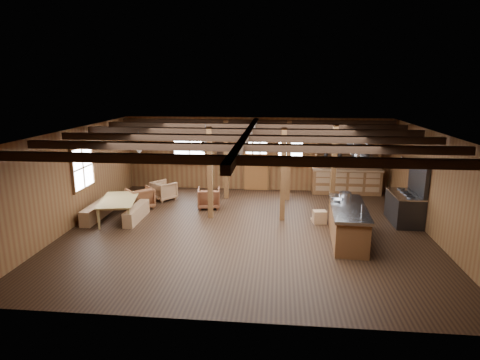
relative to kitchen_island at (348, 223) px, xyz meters
The scene contains 22 objects.
room 2.90m from the kitchen_island, 168.99° to the left, with size 10.04×9.04×2.84m.
ceiling_joists 3.55m from the kitchen_island, 165.42° to the left, with size 9.80×8.82×0.18m.
timber_posts 3.52m from the kitchen_island, 129.92° to the left, with size 3.95×2.35×2.80m.
back_door 5.67m from the kitchen_island, 118.49° to the left, with size 1.02×0.08×2.15m.
window_back_left 7.36m from the kitchen_island, 136.75° to the left, with size 1.32×0.06×1.32m.
window_back_right 5.30m from the kitchen_island, 105.69° to the left, with size 1.02×0.06×1.32m.
window_left 7.81m from the kitchen_island, behind, with size 0.14×1.24×1.32m.
notice_boards 6.62m from the kitchen_island, 130.13° to the left, with size 1.08×0.03×0.90m.
back_counter 4.78m from the kitchen_island, 81.58° to the left, with size 2.55×0.60×2.45m.
pendant_lamps 5.47m from the kitchen_island, 162.87° to the left, with size 1.86×2.36×0.66m.
pot_rack 2.09m from the kitchen_island, 71.59° to the left, with size 0.41×3.00×0.45m.
kitchen_island is the anchor object (origin of this frame).
step_stool 1.47m from the kitchen_island, 114.54° to the left, with size 0.43×0.31×0.38m, color olive.
commercial_range 2.54m from the kitchen_island, 39.74° to the left, with size 0.79×1.53×1.90m.
dining_table 6.69m from the kitchen_island, behind, with size 1.83×1.02×0.64m, color #9A7D46.
bench_wall 7.43m from the kitchen_island, behind, with size 0.32×1.69×0.47m, color olive.
bench_aisle 6.20m from the kitchen_island, behind, with size 0.30×1.58×0.43m, color olive.
armchair_a 6.75m from the kitchen_island, 160.90° to the left, with size 0.76×0.78×0.71m, color brown.
armchair_b 4.82m from the kitchen_island, 148.84° to the left, with size 0.72×0.74×0.67m, color brown.
armchair_c 6.74m from the kitchen_island, 150.81° to the left, with size 0.71×0.73×0.67m, color #8E6340.
counter_pot 0.89m from the kitchen_island, 89.88° to the left, with size 0.33×0.33×0.20m, color #B2B4B9.
bowl 0.72m from the kitchen_island, 119.14° to the left, with size 0.26×0.26×0.06m, color silver.
Camera 1 is at (0.85, -10.67, 4.06)m, focal length 30.00 mm.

